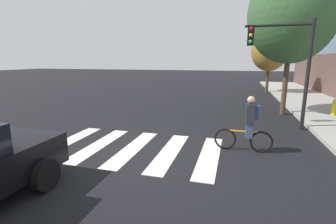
{
  "coord_description": "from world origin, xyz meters",
  "views": [
    {
      "loc": [
        2.58,
        -6.6,
        2.71
      ],
      "look_at": [
        0.72,
        0.09,
        1.21
      ],
      "focal_mm": 25.78,
      "sensor_mm": 36.0,
      "label": 1
    }
  ],
  "objects_px": {
    "traffic_light_near": "(286,56)",
    "street_tree_mid": "(270,51)",
    "street_tree_near": "(292,13)",
    "fire_hydrant": "(334,107)",
    "cyclist": "(248,124)"
  },
  "relations": [
    {
      "from": "traffic_light_near",
      "to": "street_tree_mid",
      "type": "distance_m",
      "value": 11.32
    },
    {
      "from": "street_tree_mid",
      "to": "street_tree_near",
      "type": "bearing_deg",
      "value": -91.14
    },
    {
      "from": "traffic_light_near",
      "to": "fire_hydrant",
      "type": "bearing_deg",
      "value": 42.59
    },
    {
      "from": "cyclist",
      "to": "traffic_light_near",
      "type": "bearing_deg",
      "value": 65.67
    },
    {
      "from": "cyclist",
      "to": "traffic_light_near",
      "type": "distance_m",
      "value": 3.88
    },
    {
      "from": "street_tree_near",
      "to": "street_tree_mid",
      "type": "distance_m",
      "value": 8.62
    },
    {
      "from": "traffic_light_near",
      "to": "fire_hydrant",
      "type": "height_order",
      "value": "traffic_light_near"
    },
    {
      "from": "traffic_light_near",
      "to": "street_tree_mid",
      "type": "relative_size",
      "value": 0.82
    },
    {
      "from": "traffic_light_near",
      "to": "street_tree_near",
      "type": "bearing_deg",
      "value": 78.13
    },
    {
      "from": "traffic_light_near",
      "to": "street_tree_mid",
      "type": "height_order",
      "value": "street_tree_mid"
    },
    {
      "from": "fire_hydrant",
      "to": "street_tree_mid",
      "type": "height_order",
      "value": "street_tree_mid"
    },
    {
      "from": "cyclist",
      "to": "traffic_light_near",
      "type": "height_order",
      "value": "traffic_light_near"
    },
    {
      "from": "cyclist",
      "to": "fire_hydrant",
      "type": "xyz_separation_m",
      "value": [
        4.14,
        5.57,
        -0.31
      ]
    },
    {
      "from": "street_tree_near",
      "to": "fire_hydrant",
      "type": "bearing_deg",
      "value": -5.57
    },
    {
      "from": "fire_hydrant",
      "to": "cyclist",
      "type": "bearing_deg",
      "value": -126.63
    }
  ]
}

